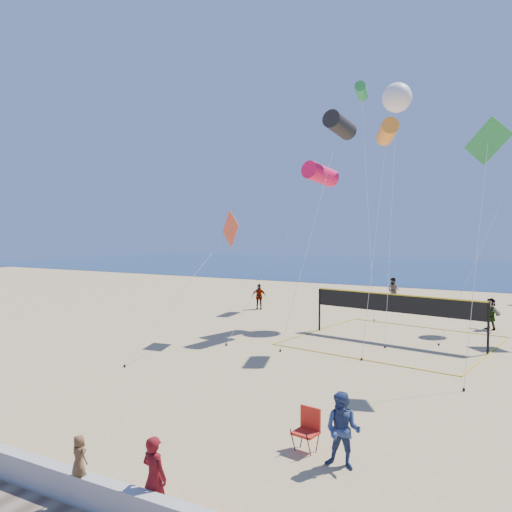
% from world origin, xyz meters
% --- Properties ---
extents(ground, '(120.00, 120.00, 0.00)m').
position_xyz_m(ground, '(0.00, 0.00, 0.00)').
color(ground, tan).
rests_on(ground, ground).
extents(ocean, '(140.00, 50.00, 0.03)m').
position_xyz_m(ocean, '(0.00, 62.00, 0.01)').
color(ocean, navy).
rests_on(ocean, ground).
extents(woman, '(0.60, 0.43, 1.54)m').
position_xyz_m(woman, '(-0.51, -2.70, 0.77)').
color(woman, maroon).
rests_on(woman, ground).
extents(toddler, '(0.42, 0.30, 0.78)m').
position_xyz_m(toddler, '(-2.05, -3.07, 0.99)').
color(toddler, brown).
rests_on(toddler, seawall).
extents(bystander_a, '(0.86, 0.68, 1.71)m').
position_xyz_m(bystander_a, '(1.95, 0.81, 0.86)').
color(bystander_a, navy).
rests_on(bystander_a, ground).
extents(far_person_0, '(1.08, 0.79, 1.70)m').
position_xyz_m(far_person_0, '(-10.15, 19.73, 0.85)').
color(far_person_0, gray).
rests_on(far_person_0, ground).
extents(far_person_1, '(1.50, 1.44, 1.70)m').
position_xyz_m(far_person_1, '(3.98, 19.50, 0.85)').
color(far_person_1, gray).
rests_on(far_person_1, ground).
extents(far_person_3, '(1.02, 0.87, 1.82)m').
position_xyz_m(far_person_3, '(-2.88, 27.15, 0.91)').
color(far_person_3, gray).
rests_on(far_person_3, ground).
extents(camp_chair, '(0.63, 0.76, 1.14)m').
position_xyz_m(camp_chair, '(0.92, 1.28, 0.58)').
color(camp_chair, red).
rests_on(camp_chair, ground).
extents(volleyball_net, '(9.77, 9.65, 2.27)m').
position_xyz_m(volleyball_net, '(0.09, 14.29, 1.55)').
color(volleyball_net, black).
rests_on(volleyball_net, ground).
extents(kite_0, '(2.79, 8.07, 9.06)m').
position_xyz_m(kite_0, '(-4.56, 16.41, 8.41)').
color(kite_0, '#FB104C').
rests_on(kite_0, ground).
extents(kite_1, '(1.22, 7.31, 11.49)m').
position_xyz_m(kite_1, '(-3.27, 15.85, 10.85)').
color(kite_1, black).
rests_on(kite_1, ground).
extents(kite_2, '(1.41, 4.30, 10.29)m').
position_xyz_m(kite_2, '(-0.16, 13.31, 9.77)').
color(kite_2, orange).
rests_on(kite_2, ground).
extents(kite_3, '(1.83, 6.86, 6.29)m').
position_xyz_m(kite_3, '(-7.15, 10.74, 5.16)').
color(kite_3, '#EC4A2C').
rests_on(kite_3, ground).
extents(kite_4, '(1.60, 2.09, 9.26)m').
position_xyz_m(kite_4, '(4.22, 9.52, 8.01)').
color(kite_4, green).
rests_on(kite_4, ground).
extents(kite_6, '(2.44, 8.58, 13.85)m').
position_xyz_m(kite_6, '(-1.25, 20.05, 13.00)').
color(kite_6, white).
rests_on(kite_6, ground).
extents(kite_8, '(3.38, 7.45, 15.71)m').
position_xyz_m(kite_8, '(-4.96, 25.51, 15.17)').
color(kite_8, green).
rests_on(kite_8, ground).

